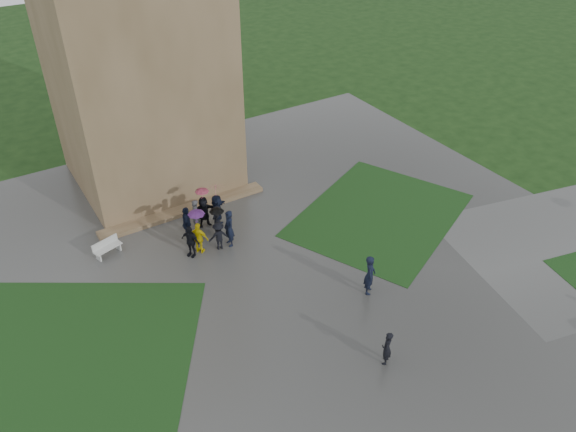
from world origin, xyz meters
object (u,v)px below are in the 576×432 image
tower (129,17)px  bench (107,247)px  pedestrian_near (387,348)px  pedestrian_mid (370,275)px

tower → bench: (-4.45, -5.81, -8.58)m
bench → tower: bearing=35.7°
tower → bench: tower is taller
bench → pedestrian_near: pedestrian_near is taller
pedestrian_near → tower: bearing=-123.8°
bench → pedestrian_mid: bearing=-60.9°
pedestrian_mid → pedestrian_near: size_ratio=1.28×
tower → pedestrian_near: bearing=-82.2°
tower → pedestrian_mid: bearing=-73.2°
pedestrian_mid → pedestrian_near: pedestrian_mid is taller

